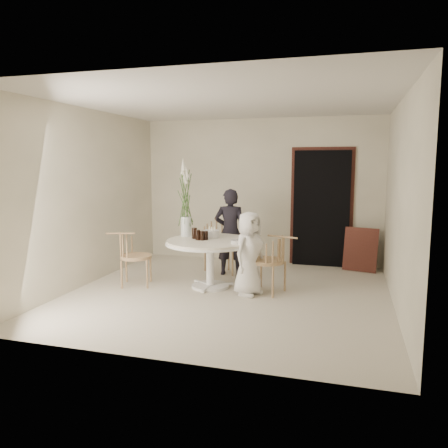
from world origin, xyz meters
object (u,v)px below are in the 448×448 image
(chair_left, at_px, (128,251))
(boy, at_px, (249,254))
(chair_right, at_px, (274,256))
(flower_vase, at_px, (186,202))
(girl, at_px, (230,232))
(birthday_cake, at_px, (211,234))
(table, at_px, (210,247))
(chair_far, at_px, (217,238))

(chair_left, xyz_separation_m, boy, (1.89, 0.04, 0.06))
(chair_right, xyz_separation_m, chair_left, (-2.23, -0.18, -0.02))
(chair_right, distance_m, boy, 0.37)
(flower_vase, bearing_deg, girl, 46.84)
(boy, xyz_separation_m, birthday_cake, (-0.70, 0.41, 0.19))
(table, height_order, girl, girl)
(chair_far, height_order, boy, boy)
(boy, bearing_deg, table, 97.24)
(chair_far, height_order, birthday_cake, chair_far)
(table, distance_m, boy, 0.68)
(chair_left, bearing_deg, chair_right, -103.56)
(girl, height_order, boy, girl)
(chair_left, bearing_deg, table, -97.37)
(chair_far, bearing_deg, table, -104.06)
(chair_left, distance_m, flower_vase, 1.16)
(chair_left, xyz_separation_m, birthday_cake, (1.19, 0.46, 0.25))
(table, xyz_separation_m, girl, (0.09, 0.83, 0.11))
(table, height_order, boy, boy)
(chair_far, bearing_deg, boy, -79.01)
(chair_right, xyz_separation_m, birthday_cake, (-1.04, 0.28, 0.23))
(table, distance_m, chair_far, 0.98)
(girl, distance_m, flower_vase, 0.98)
(birthday_cake, distance_m, flower_vase, 0.65)
(chair_far, relative_size, girl, 0.62)
(chair_far, relative_size, flower_vase, 0.74)
(chair_left, xyz_separation_m, flower_vase, (0.77, 0.47, 0.74))
(table, height_order, chair_right, chair_right)
(chair_right, height_order, boy, boy)
(table, height_order, chair_left, chair_left)
(chair_right, bearing_deg, chair_far, -114.47)
(flower_vase, bearing_deg, chair_right, -11.23)
(boy, distance_m, flower_vase, 1.38)
(table, relative_size, chair_left, 1.60)
(girl, xyz_separation_m, birthday_cake, (-0.14, -0.61, 0.06))
(table, height_order, birthday_cake, birthday_cake)
(chair_right, bearing_deg, chair_left, -68.67)
(chair_far, distance_m, girl, 0.33)
(table, distance_m, chair_left, 1.27)
(chair_left, distance_m, girl, 1.71)
(chair_left, relative_size, flower_vase, 0.68)
(chair_right, bearing_deg, birthday_cake, -88.23)
(girl, bearing_deg, flower_vase, 39.57)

